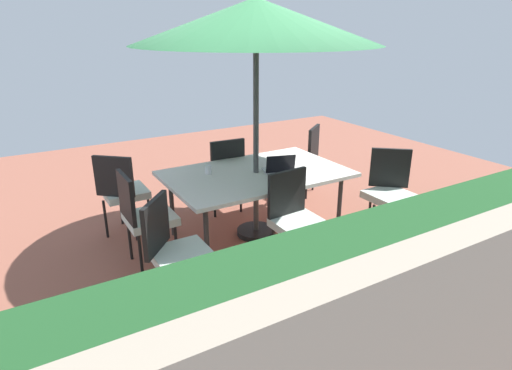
{
  "coord_description": "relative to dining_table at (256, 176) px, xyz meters",
  "views": [
    {
      "loc": [
        2.29,
        3.86,
        2.29
      ],
      "look_at": [
        0.0,
        0.0,
        0.61
      ],
      "focal_mm": 30.29,
      "sensor_mm": 36.0,
      "label": 1
    }
  ],
  "objects": [
    {
      "name": "chair_northwest",
      "position": [
        -1.29,
        0.75,
        -0.16
      ],
      "size": [
        0.58,
        0.59,
        0.98
      ],
      "rotation": [
        0.0,
        0.0,
        2.44
      ],
      "color": "silver",
      "rests_on": "ground_plane"
    },
    {
      "name": "chair_north",
      "position": [
        0.04,
        0.83,
        -0.16
      ],
      "size": [
        0.46,
        0.48,
        0.98
      ],
      "rotation": [
        0.0,
        0.0,
        3.21
      ],
      "color": "silver",
      "rests_on": "ground_plane"
    },
    {
      "name": "chair_south",
      "position": [
        0.02,
        -0.78,
        -0.16
      ],
      "size": [
        0.46,
        0.47,
        0.98
      ],
      "rotation": [
        0.0,
        0.0,
        -0.07
      ],
      "color": "silver",
      "rests_on": "ground_plane"
    },
    {
      "name": "ground_plane",
      "position": [
        0.0,
        0.0,
        -0.72
      ],
      "size": [
        10.0,
        10.0,
        0.02
      ],
      "primitive_type": "cube",
      "color": "#935442"
    },
    {
      "name": "chair_southwest",
      "position": [
        -1.22,
        -0.77,
        -0.16
      ],
      "size": [
        0.58,
        0.58,
        0.98
      ],
      "rotation": [
        0.0,
        0.0,
        0.65
      ],
      "color": "silver",
      "rests_on": "ground_plane"
    },
    {
      "name": "cup",
      "position": [
        0.47,
        -0.21,
        0.09
      ],
      "size": [
        0.07,
        0.07,
        0.1
      ],
      "primitive_type": "cylinder",
      "color": "white",
      "rests_on": "dining_table"
    },
    {
      "name": "dining_table",
      "position": [
        0.0,
        0.0,
        0.0
      ],
      "size": [
        1.95,
        1.24,
        0.76
      ],
      "color": "white",
      "rests_on": "ground_plane"
    },
    {
      "name": "hedge_row",
      "position": [
        0.0,
        2.45,
        -0.15
      ],
      "size": [
        6.3,
        1.0,
        1.12
      ],
      "primitive_type": "cube",
      "color": "#1E4C23",
      "rests_on": "ground_plane"
    },
    {
      "name": "chair_northeast",
      "position": [
        1.27,
        0.82,
        -0.16
      ],
      "size": [
        0.59,
        0.59,
        0.98
      ],
      "rotation": [
        0.0,
        0.0,
        3.98
      ],
      "color": "silver",
      "rests_on": "ground_plane"
    },
    {
      "name": "patio_umbrella",
      "position": [
        0.0,
        0.0,
        1.58
      ],
      "size": [
        2.49,
        2.49,
        2.53
      ],
      "color": "#4C4C4C",
      "rests_on": "ground_plane"
    },
    {
      "name": "chair_east",
      "position": [
        1.28,
        0.01,
        -0.16
      ],
      "size": [
        0.46,
        0.46,
        0.98
      ],
      "rotation": [
        0.0,
        0.0,
        4.72
      ],
      "color": "silver",
      "rests_on": "ground_plane"
    },
    {
      "name": "laptop",
      "position": [
        -0.22,
        0.13,
        0.09
      ],
      "size": [
        0.38,
        0.33,
        0.21
      ],
      "rotation": [
        0.0,
        0.0,
        -0.31
      ],
      "color": "#B7B7BC",
      "rests_on": "dining_table"
    },
    {
      "name": "chair_southeast",
      "position": [
        1.28,
        -0.76,
        -0.16
      ],
      "size": [
        0.59,
        0.59,
        0.98
      ],
      "rotation": [
        0.0,
        0.0,
        5.56
      ],
      "color": "silver",
      "rests_on": "ground_plane"
    }
  ]
}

